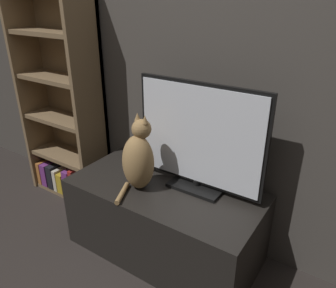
% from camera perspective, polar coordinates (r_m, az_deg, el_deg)
% --- Properties ---
extents(wall_back, '(4.80, 0.05, 2.60)m').
position_cam_1_polar(wall_back, '(1.90, 5.04, 19.05)').
color(wall_back, '#47423D').
rests_on(wall_back, ground_plane).
extents(tv_stand, '(1.14, 0.56, 0.46)m').
position_cam_1_polar(tv_stand, '(2.05, -0.62, -13.07)').
color(tv_stand, black).
rests_on(tv_stand, ground_plane).
extents(tv, '(0.76, 0.19, 0.62)m').
position_cam_1_polar(tv, '(1.79, 5.45, 0.76)').
color(tv, black).
rests_on(tv, tv_stand).
extents(cat, '(0.22, 0.32, 0.44)m').
position_cam_1_polar(cat, '(1.85, -5.07, -2.61)').
color(cat, '#997547').
rests_on(cat, tv_stand).
extents(bookshelf, '(0.65, 0.28, 1.57)m').
position_cam_1_polar(bookshelf, '(2.59, -17.40, 5.31)').
color(bookshelf, brown).
rests_on(bookshelf, ground_plane).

